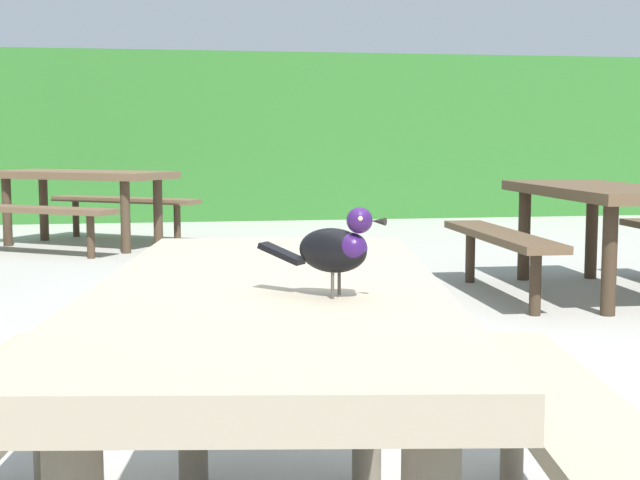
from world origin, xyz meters
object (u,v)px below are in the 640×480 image
picnic_table_mid_right (600,213)px  picnic_table_far_centre (82,190)px  picnic_table_foreground (270,363)px  bird_grackle (337,247)px

picnic_table_mid_right → picnic_table_far_centre: size_ratio=0.77×
picnic_table_foreground → picnic_table_far_centre: size_ratio=0.83×
bird_grackle → picnic_table_far_centre: (-1.13, 7.40, -0.29)m
picnic_table_mid_right → picnic_table_far_centre: 5.05m
bird_grackle → picnic_table_far_centre: 7.49m
bird_grackle → picnic_table_far_centre: bearing=98.6°
picnic_table_foreground → picnic_table_far_centre: (-1.02, 7.18, 0.00)m
picnic_table_foreground → picnic_table_mid_right: size_ratio=1.07×
picnic_table_foreground → bird_grackle: 0.38m
picnic_table_far_centre → picnic_table_mid_right: bearing=-43.1°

